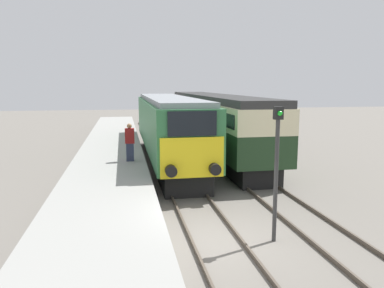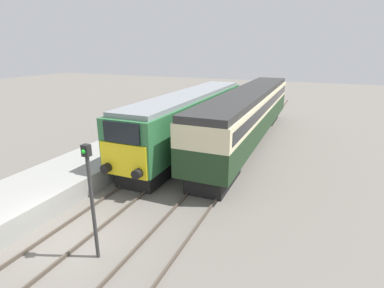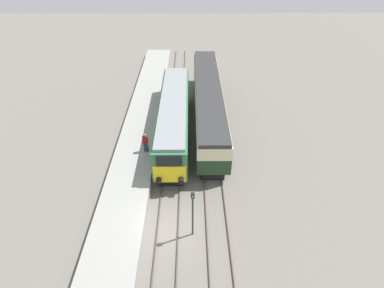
{
  "view_description": "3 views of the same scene",
  "coord_description": "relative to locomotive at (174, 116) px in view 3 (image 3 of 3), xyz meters",
  "views": [
    {
      "loc": [
        -2.58,
        -10.18,
        4.57
      ],
      "look_at": [
        0.0,
        3.72,
        2.31
      ],
      "focal_mm": 35.0,
      "sensor_mm": 36.0,
      "label": 1
    },
    {
      "loc": [
        7.88,
        -6.87,
        6.67
      ],
      "look_at": [
        1.7,
        7.72,
        1.6
      ],
      "focal_mm": 28.0,
      "sensor_mm": 36.0,
      "label": 2
    },
    {
      "loc": [
        1.59,
        -12.95,
        17.12
      ],
      "look_at": [
        1.7,
        7.72,
        1.6
      ],
      "focal_mm": 28.0,
      "sensor_mm": 36.0,
      "label": 3
    }
  ],
  "objects": [
    {
      "name": "passenger_carriage",
      "position": [
        3.4,
        2.87,
        0.2
      ],
      "size": [
        2.75,
        19.58,
        3.9
      ],
      "color": "black",
      "rests_on": "ground_plane"
    },
    {
      "name": "person_on_platform",
      "position": [
        -2.29,
        -3.77,
        -0.33
      ],
      "size": [
        0.44,
        0.26,
        1.8
      ],
      "color": "#2D334C",
      "rests_on": "platform_left"
    },
    {
      "name": "rails_near_track",
      "position": [
        0.0,
        -6.39,
        -2.11
      ],
      "size": [
        1.51,
        60.0,
        0.14
      ],
      "color": "#4C4238",
      "rests_on": "ground_plane"
    },
    {
      "name": "ground_plane",
      "position": [
        0.0,
        -11.39,
        -2.18
      ],
      "size": [
        120.0,
        120.0,
        0.0
      ],
      "primitive_type": "plane",
      "color": "slate"
    },
    {
      "name": "signal_post",
      "position": [
        1.7,
        -11.75,
        0.17
      ],
      "size": [
        0.24,
        0.28,
        3.96
      ],
      "color": "#333333",
      "rests_on": "ground_plane"
    },
    {
      "name": "platform_left",
      "position": [
        -3.3,
        -3.39,
        -1.71
      ],
      "size": [
        3.5,
        50.0,
        0.95
      ],
      "color": "gray",
      "rests_on": "ground_plane"
    },
    {
      "name": "locomotive",
      "position": [
        0.0,
        0.0,
        0.0
      ],
      "size": [
        2.7,
        15.86,
        3.87
      ],
      "color": "black",
      "rests_on": "ground_plane"
    },
    {
      "name": "rails_far_track",
      "position": [
        3.4,
        -6.39,
        -2.11
      ],
      "size": [
        1.5,
        60.0,
        0.14
      ],
      "color": "#4C4238",
      "rests_on": "ground_plane"
    }
  ]
}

